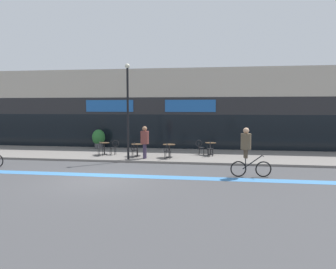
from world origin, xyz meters
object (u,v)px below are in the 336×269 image
(cafe_chair_1_near, at_px, (135,149))
(bistro_table_2, at_px, (169,148))
(cyclist_1, at_px, (247,148))
(cafe_chair_3_side, at_px, (200,146))
(pedestrian_near_end, at_px, (145,139))
(cafe_chair_0_side, at_px, (114,146))
(cafe_chair_2_near, at_px, (167,150))
(lamp_post, at_px, (128,105))
(planter_pot, at_px, (99,138))
(bistro_table_1, at_px, (137,147))
(bistro_table_3, at_px, (211,146))
(cafe_chair_3_near, at_px, (210,148))
(cafe_chair_0_near, at_px, (101,147))
(bistro_table_0, at_px, (104,146))

(cafe_chair_1_near, bearing_deg, bistro_table_2, -81.10)
(bistro_table_2, bearing_deg, cyclist_1, -46.02)
(cafe_chair_3_side, relative_size, pedestrian_near_end, 0.49)
(cafe_chair_1_near, bearing_deg, cafe_chair_0_side, 55.28)
(cafe_chair_0_side, height_order, cafe_chair_1_near, same)
(cafe_chair_2_near, distance_m, pedestrian_near_end, 1.43)
(lamp_post, bearing_deg, planter_pot, 128.05)
(bistro_table_1, height_order, lamp_post, lamp_post)
(bistro_table_3, distance_m, cafe_chair_0_side, 5.91)
(cafe_chair_0_side, xyz_separation_m, cafe_chair_3_side, (5.22, 0.86, 0.00))
(bistro_table_2, relative_size, cafe_chair_3_near, 0.85)
(cafe_chair_0_side, relative_size, lamp_post, 0.17)
(cafe_chair_0_side, bearing_deg, pedestrian_near_end, 148.65)
(planter_pot, xyz_separation_m, pedestrian_near_end, (4.19, -3.84, 0.36))
(cafe_chair_3_side, bearing_deg, cafe_chair_3_near, -45.73)
(cafe_chair_2_near, bearing_deg, cafe_chair_1_near, 89.03)
(bistro_table_1, relative_size, cafe_chair_2_near, 0.80)
(cafe_chair_2_near, xyz_separation_m, cafe_chair_3_near, (2.35, 1.39, 0.00))
(cafe_chair_0_near, bearing_deg, planter_pot, 20.56)
(bistro_table_2, relative_size, lamp_post, 0.15)
(bistro_table_1, xyz_separation_m, cafe_chair_0_near, (-2.16, -0.31, -0.00))
(bistro_table_3, relative_size, lamp_post, 0.14)
(cyclist_1, bearing_deg, cafe_chair_2_near, 133.02)
(cafe_chair_0_near, distance_m, lamp_post, 3.34)
(cafe_chair_0_near, bearing_deg, cafe_chair_1_near, -100.48)
(bistro_table_2, distance_m, cafe_chair_3_near, 2.47)
(bistro_table_0, distance_m, cafe_chair_3_near, 6.47)
(cafe_chair_2_near, bearing_deg, bistro_table_1, 72.02)
(lamp_post, xyz_separation_m, cyclist_1, (6.21, -3.15, -1.92))
(cafe_chair_1_near, bearing_deg, cafe_chair_2_near, -99.24)
(bistro_table_0, distance_m, cafe_chair_0_near, 0.63)
(cafe_chair_0_near, distance_m, cafe_chair_3_side, 6.03)
(bistro_table_1, xyz_separation_m, cafe_chair_3_side, (3.69, 1.18, -0.00))
(cafe_chair_0_near, distance_m, cafe_chair_1_near, 2.19)
(cafe_chair_1_near, relative_size, lamp_post, 0.17)
(cafe_chair_2_near, bearing_deg, cyclist_1, -126.15)
(lamp_post, bearing_deg, bistro_table_2, 25.92)
(cafe_chair_2_near, height_order, planter_pot, planter_pot)
(bistro_table_1, xyz_separation_m, cafe_chair_3_near, (4.31, 0.56, -0.00))
(bistro_table_2, relative_size, pedestrian_near_end, 0.42)
(cafe_chair_3_near, relative_size, cafe_chair_3_side, 1.00)
(cafe_chair_3_near, bearing_deg, cafe_chair_1_near, 111.06)
(bistro_table_0, bearing_deg, cafe_chair_3_side, 8.39)
(bistro_table_1, bearing_deg, cyclist_1, -36.27)
(cafe_chair_0_near, distance_m, pedestrian_near_end, 2.91)
(bistro_table_0, bearing_deg, cafe_chair_0_near, -89.75)
(bistro_table_0, relative_size, lamp_post, 0.14)
(bistro_table_2, xyz_separation_m, planter_pot, (-5.50, 3.22, 0.18))
(cyclist_1, relative_size, pedestrian_near_end, 1.17)
(cafe_chair_1_near, distance_m, pedestrian_near_end, 0.88)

